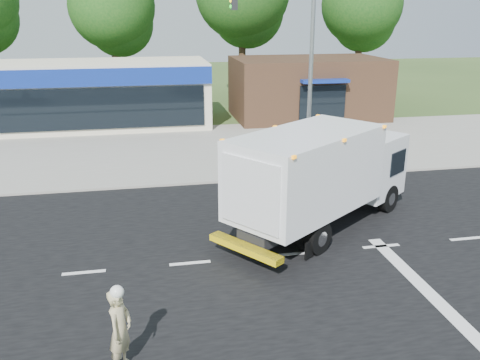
{
  "coord_description": "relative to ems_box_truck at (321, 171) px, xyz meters",
  "views": [
    {
      "loc": [
        -4.05,
        -13.35,
        7.05
      ],
      "look_at": [
        -1.07,
        2.32,
        1.7
      ],
      "focal_mm": 38.0,
      "sensor_mm": 36.0,
      "label": 1
    }
  ],
  "objects": [
    {
      "name": "ground",
      "position": [
        -1.55,
        -1.77,
        -2.02
      ],
      "size": [
        120.0,
        120.0,
        0.0
      ],
      "primitive_type": "plane",
      "color": "#385123",
      "rests_on": "ground"
    },
    {
      "name": "road_asphalt",
      "position": [
        -1.55,
        -1.77,
        -2.01
      ],
      "size": [
        60.0,
        14.0,
        0.02
      ],
      "primitive_type": "cube",
      "color": "black",
      "rests_on": "ground"
    },
    {
      "name": "sidewalk",
      "position": [
        -1.55,
        6.43,
        -1.96
      ],
      "size": [
        60.0,
        2.4,
        0.12
      ],
      "primitive_type": "cube",
      "color": "gray",
      "rests_on": "ground"
    },
    {
      "name": "parking_apron",
      "position": [
        -1.55,
        12.23,
        -2.01
      ],
      "size": [
        60.0,
        9.0,
        0.02
      ],
      "primitive_type": "cube",
      "color": "gray",
      "rests_on": "ground"
    },
    {
      "name": "lane_markings",
      "position": [
        -0.2,
        -3.12,
        -2.0
      ],
      "size": [
        55.2,
        7.0,
        0.01
      ],
      "color": "silver",
      "rests_on": "road_asphalt"
    },
    {
      "name": "ems_box_truck",
      "position": [
        0.0,
        0.0,
        0.0
      ],
      "size": [
        7.77,
        6.65,
        3.5
      ],
      "rotation": [
        0.0,
        0.0,
        0.64
      ],
      "color": "black",
      "rests_on": "ground"
    },
    {
      "name": "emergency_worker",
      "position": [
        -6.34,
        -6.06,
        -1.07
      ],
      "size": [
        0.67,
        0.78,
        1.92
      ],
      "rotation": [
        0.0,
        0.0,
        1.13
      ],
      "color": "tan",
      "rests_on": "ground"
    },
    {
      "name": "retail_strip_mall",
      "position": [
        -10.55,
        18.16,
        -0.0
      ],
      "size": [
        18.0,
        6.2,
        4.0
      ],
      "color": "beige",
      "rests_on": "ground"
    },
    {
      "name": "brown_storefront",
      "position": [
        5.45,
        18.21,
        -0.01
      ],
      "size": [
        10.0,
        6.7,
        4.0
      ],
      "color": "#382316",
      "rests_on": "ground"
    },
    {
      "name": "traffic_signal_pole",
      "position": [
        0.8,
        5.83,
        2.91
      ],
      "size": [
        3.51,
        0.25,
        8.0
      ],
      "color": "gray",
      "rests_on": "ground"
    },
    {
      "name": "background_trees",
      "position": [
        -2.4,
        26.4,
        5.37
      ],
      "size": [
        36.77,
        7.39,
        12.1
      ],
      "color": "#332114",
      "rests_on": "ground"
    }
  ]
}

